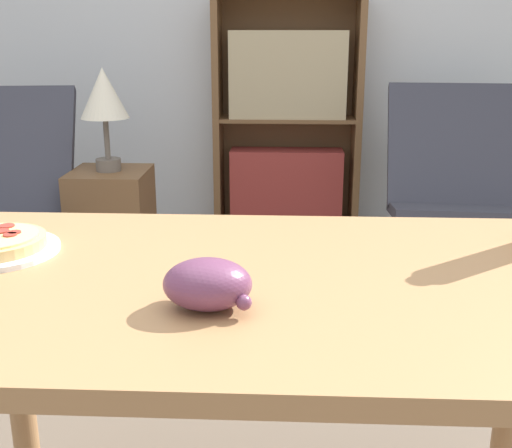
{
  "coord_description": "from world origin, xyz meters",
  "views": [
    {
      "loc": [
        0.19,
        -1.07,
        1.13
      ],
      "look_at": [
        0.14,
        0.03,
        0.8
      ],
      "focal_mm": 45.0,
      "sensor_mm": 36.0,
      "label": 1
    }
  ],
  "objects_px": {
    "grape_bunch": "(208,284)",
    "lounge_chair_far": "(459,220)",
    "side_table": "(113,227)",
    "bookshelf": "(287,129)",
    "table_lamp": "(104,98)"
  },
  "relations": [
    {
      "from": "grape_bunch",
      "to": "lounge_chair_far",
      "type": "distance_m",
      "value": 2.26
    },
    {
      "from": "grape_bunch",
      "to": "side_table",
      "type": "bearing_deg",
      "value": 109.64
    },
    {
      "from": "grape_bunch",
      "to": "bookshelf",
      "type": "distance_m",
      "value": 2.68
    },
    {
      "from": "grape_bunch",
      "to": "table_lamp",
      "type": "bearing_deg",
      "value": 109.64
    },
    {
      "from": "lounge_chair_far",
      "to": "bookshelf",
      "type": "bearing_deg",
      "value": 144.75
    },
    {
      "from": "grape_bunch",
      "to": "side_table",
      "type": "relative_size",
      "value": 0.25
    },
    {
      "from": "bookshelf",
      "to": "table_lamp",
      "type": "bearing_deg",
      "value": -135.41
    },
    {
      "from": "side_table",
      "to": "bookshelf",
      "type": "bearing_deg",
      "value": 44.59
    },
    {
      "from": "lounge_chair_far",
      "to": "bookshelf",
      "type": "xyz_separation_m",
      "value": [
        -0.8,
        0.67,
        0.32
      ]
    },
    {
      "from": "side_table",
      "to": "grape_bunch",
      "type": "bearing_deg",
      "value": -70.36
    },
    {
      "from": "side_table",
      "to": "table_lamp",
      "type": "distance_m",
      "value": 0.58
    },
    {
      "from": "lounge_chair_far",
      "to": "table_lamp",
      "type": "relative_size",
      "value": 1.96
    },
    {
      "from": "bookshelf",
      "to": "side_table",
      "type": "distance_m",
      "value": 1.16
    },
    {
      "from": "table_lamp",
      "to": "grape_bunch",
      "type": "bearing_deg",
      "value": -70.36
    },
    {
      "from": "bookshelf",
      "to": "table_lamp",
      "type": "height_order",
      "value": "bookshelf"
    }
  ]
}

